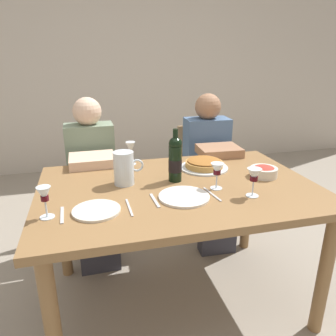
# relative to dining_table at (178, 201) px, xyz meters

# --- Properties ---
(ground_plane) EXTENTS (8.00, 8.00, 0.00)m
(ground_plane) POSITION_rel_dining_table_xyz_m (0.00, 0.00, -0.67)
(ground_plane) COLOR gray
(back_wall) EXTENTS (8.00, 0.10, 2.80)m
(back_wall) POSITION_rel_dining_table_xyz_m (0.00, 2.68, 0.73)
(back_wall) COLOR beige
(back_wall) RESTS_ON ground
(dining_table) EXTENTS (1.50, 1.00, 0.76)m
(dining_table) POSITION_rel_dining_table_xyz_m (0.00, 0.00, 0.00)
(dining_table) COLOR olive
(dining_table) RESTS_ON ground
(wine_bottle) EXTENTS (0.08, 0.08, 0.30)m
(wine_bottle) POSITION_rel_dining_table_xyz_m (0.00, 0.07, 0.22)
(wine_bottle) COLOR black
(wine_bottle) RESTS_ON dining_table
(water_pitcher) EXTENTS (0.17, 0.11, 0.18)m
(water_pitcher) POSITION_rel_dining_table_xyz_m (-0.28, 0.10, 0.17)
(water_pitcher) COLOR silver
(water_pitcher) RESTS_ON dining_table
(baked_tart) EXTENTS (0.30, 0.30, 0.06)m
(baked_tart) POSITION_rel_dining_table_xyz_m (0.23, 0.23, 0.12)
(baked_tart) COLOR silver
(baked_tart) RESTS_ON dining_table
(salad_bowl) EXTENTS (0.16, 0.16, 0.07)m
(salad_bowl) POSITION_rel_dining_table_xyz_m (0.52, 0.01, 0.13)
(salad_bowl) COLOR silver
(salad_bowl) RESTS_ON dining_table
(wine_glass_left_diner) EXTENTS (0.07, 0.07, 0.15)m
(wine_glass_left_diner) POSITION_rel_dining_table_xyz_m (0.32, -0.23, 0.20)
(wine_glass_left_diner) COLOR silver
(wine_glass_left_diner) RESTS_ON dining_table
(wine_glass_right_diner) EXTENTS (0.06, 0.06, 0.15)m
(wine_glass_right_diner) POSITION_rel_dining_table_xyz_m (-0.20, 0.42, 0.20)
(wine_glass_right_diner) COLOR silver
(wine_glass_right_diner) RESTS_ON dining_table
(wine_glass_centre) EXTENTS (0.07, 0.07, 0.14)m
(wine_glass_centre) POSITION_rel_dining_table_xyz_m (0.18, -0.09, 0.20)
(wine_glass_centre) COLOR silver
(wine_glass_centre) RESTS_ON dining_table
(wine_glass_spare) EXTENTS (0.06, 0.06, 0.15)m
(wine_glass_spare) POSITION_rel_dining_table_xyz_m (-0.66, -0.21, 0.20)
(wine_glass_spare) COLOR silver
(wine_glass_spare) RESTS_ON dining_table
(dinner_plate_left_setting) EXTENTS (0.22, 0.22, 0.01)m
(dinner_plate_left_setting) POSITION_rel_dining_table_xyz_m (-0.45, -0.20, 0.10)
(dinner_plate_left_setting) COLOR silver
(dinner_plate_left_setting) RESTS_ON dining_table
(dinner_plate_right_setting) EXTENTS (0.26, 0.26, 0.01)m
(dinner_plate_right_setting) POSITION_rel_dining_table_xyz_m (-0.02, -0.16, 0.10)
(dinner_plate_right_setting) COLOR white
(dinner_plate_right_setting) RESTS_ON dining_table
(fork_left_setting) EXTENTS (0.02, 0.16, 0.00)m
(fork_left_setting) POSITION_rel_dining_table_xyz_m (-0.60, -0.20, 0.09)
(fork_left_setting) COLOR silver
(fork_left_setting) RESTS_ON dining_table
(knife_left_setting) EXTENTS (0.01, 0.18, 0.00)m
(knife_left_setting) POSITION_rel_dining_table_xyz_m (-0.30, -0.20, 0.09)
(knife_left_setting) COLOR silver
(knife_left_setting) RESTS_ON dining_table
(knife_right_setting) EXTENTS (0.03, 0.18, 0.00)m
(knife_right_setting) POSITION_rel_dining_table_xyz_m (0.13, -0.16, 0.09)
(knife_right_setting) COLOR silver
(knife_right_setting) RESTS_ON dining_table
(spoon_right_setting) EXTENTS (0.02, 0.16, 0.00)m
(spoon_right_setting) POSITION_rel_dining_table_xyz_m (-0.17, -0.16, 0.09)
(spoon_right_setting) COLOR silver
(spoon_right_setting) RESTS_ON dining_table
(chair_left) EXTENTS (0.41, 0.41, 0.87)m
(chair_left) POSITION_rel_dining_table_xyz_m (-0.45, 0.88, -0.17)
(chair_left) COLOR #9E7A51
(chair_left) RESTS_ON ground
(diner_left) EXTENTS (0.34, 0.51, 1.16)m
(diner_left) POSITION_rel_dining_table_xyz_m (-0.45, 0.64, -0.05)
(diner_left) COLOR gray
(diner_left) RESTS_ON ground
(chair_right) EXTENTS (0.42, 0.42, 0.87)m
(chair_right) POSITION_rel_dining_table_xyz_m (0.45, 0.88, -0.17)
(chair_right) COLOR #9E7A51
(chair_right) RESTS_ON ground
(diner_right) EXTENTS (0.35, 0.51, 1.16)m
(diner_right) POSITION_rel_dining_table_xyz_m (0.44, 0.64, -0.05)
(diner_right) COLOR #4C6B93
(diner_right) RESTS_ON ground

